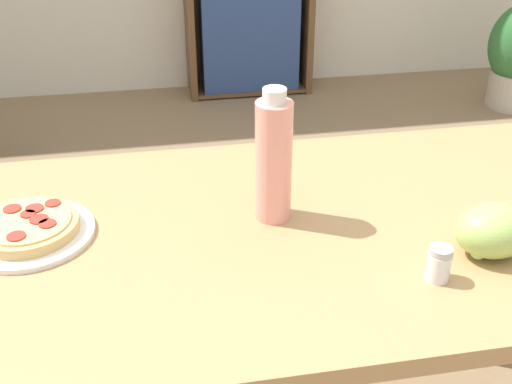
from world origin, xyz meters
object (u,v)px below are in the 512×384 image
(grape_bunch, at_px, (494,231))
(drink_bottle, at_px, (274,159))
(salt_shaker, at_px, (439,264))
(pizza_on_plate, at_px, (28,229))

(grape_bunch, distance_m, drink_bottle, 0.40)
(drink_bottle, bearing_deg, grape_bunch, -28.36)
(drink_bottle, bearing_deg, salt_shaker, -46.55)
(pizza_on_plate, xyz_separation_m, drink_bottle, (0.44, -0.01, 0.10))
(pizza_on_plate, distance_m, salt_shaker, 0.71)
(salt_shaker, bearing_deg, drink_bottle, 133.45)
(drink_bottle, bearing_deg, pizza_on_plate, 178.61)
(grape_bunch, height_order, salt_shaker, grape_bunch)
(grape_bunch, bearing_deg, salt_shaker, -156.70)
(grape_bunch, relative_size, drink_bottle, 0.53)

